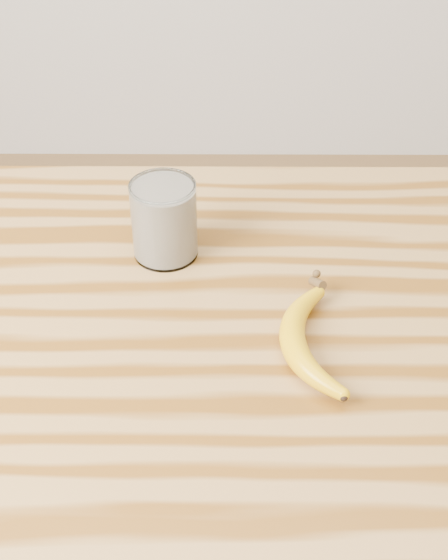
{
  "coord_description": "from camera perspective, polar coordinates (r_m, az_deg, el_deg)",
  "views": [
    {
      "loc": [
        0.05,
        -0.68,
        1.54
      ],
      "look_at": [
        0.04,
        0.08,
        0.93
      ],
      "focal_mm": 50.0,
      "sensor_mm": 36.0,
      "label": 1
    }
  ],
  "objects": [
    {
      "name": "table",
      "position": [
        1.03,
        -2.45,
        -9.6
      ],
      "size": [
        1.2,
        0.8,
        0.9
      ],
      "color": "olive",
      "rests_on": "ground"
    },
    {
      "name": "smoothie_glass",
      "position": [
        1.04,
        -4.39,
        4.39
      ],
      "size": [
        0.09,
        0.09,
        0.11
      ],
      "color": "white",
      "rests_on": "table"
    },
    {
      "name": "banana",
      "position": [
        0.91,
        4.99,
        -4.49
      ],
      "size": [
        0.11,
        0.26,
        0.03
      ],
      "primitive_type": null,
      "rotation": [
        0.0,
        0.0,
        0.06
      ],
      "color": "#D29C0A",
      "rests_on": "table"
    }
  ]
}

